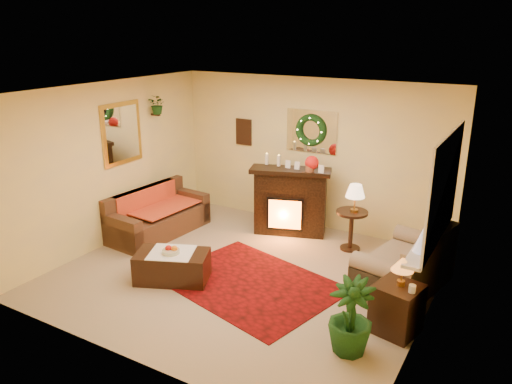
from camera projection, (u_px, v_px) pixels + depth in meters
The scene contains 31 objects.
floor at pixel (244, 274), 7.17m from camera, with size 5.00×5.00×0.00m, color beige.
ceiling at pixel (242, 92), 6.35m from camera, with size 5.00×5.00×0.00m, color white.
wall_back at pixel (311, 154), 8.61m from camera, with size 5.00×5.00×0.00m, color #EFD88C.
wall_front at pixel (124, 249), 4.91m from camera, with size 5.00×5.00×0.00m, color #EFD88C.
wall_left at pixel (110, 164), 7.95m from camera, with size 4.50×4.50×0.00m, color #EFD88C.
wall_right at pixel (434, 223), 5.57m from camera, with size 4.50×4.50×0.00m, color #EFD88C.
area_rug at pixel (250, 283), 6.91m from camera, with size 2.30×1.72×0.01m, color maroon.
sofa at pixel (158, 210), 8.46m from camera, with size 0.79×1.79×0.77m, color brown.
red_throw at pixel (163, 205), 8.62m from camera, with size 0.82×1.34×0.02m, color red.
fireplace at pixel (290, 203), 8.45m from camera, with size 1.18×0.38×1.09m, color black.
poinsettia at pixel (312, 163), 8.05m from camera, with size 0.22×0.22×0.22m, color red.
mantel_candle_a at pixel (267, 159), 8.43m from camera, with size 0.06×0.06×0.18m, color silver.
mantel_candle_b at pixel (279, 161), 8.32m from camera, with size 0.06×0.06×0.18m, color beige.
mantel_mirror at pixel (311, 131), 8.47m from camera, with size 0.92×0.02×0.72m, color white.
wreath at pixel (310, 130), 8.43m from camera, with size 0.55×0.55×0.11m, color #194719.
wall_art at pixel (244, 132), 9.16m from camera, with size 0.32×0.03×0.48m, color #381E11.
gold_mirror at pixel (122, 133), 8.05m from camera, with size 0.03×0.84×1.00m, color gold.
hanging_plant at pixel (158, 114), 8.53m from camera, with size 0.33×0.28×0.36m, color #194719.
loveseat at pixel (404, 259), 6.69m from camera, with size 0.84×1.46×0.84m, color gray.
window_frame at pixel (444, 189), 5.95m from camera, with size 0.03×1.86×1.36m, color white.
window_glass at pixel (443, 188), 5.96m from camera, with size 0.02×1.70×1.22m, color black.
window_sill at pixel (429, 239), 6.22m from camera, with size 0.22×1.86×0.04m, color white.
mini_tree at pixel (423, 240), 5.77m from camera, with size 0.22×0.22×0.33m, color silver.
sill_plant at pixel (440, 205), 6.76m from camera, with size 0.26×0.21×0.47m, color #134E1D.
side_table_round at pixel (351, 230), 7.89m from camera, with size 0.50×0.50×0.65m, color brown.
lamp_cream at pixel (355, 198), 7.68m from camera, with size 0.30×0.30×0.46m, color #FED2A3.
end_table_square at pixel (397, 311), 5.76m from camera, with size 0.48×0.48×0.59m, color #361F13.
lamp_tiffany at pixel (402, 273), 5.62m from camera, with size 0.26×0.26×0.37m, color #D3620D.
coffee_table at pixel (172, 266), 6.95m from camera, with size 0.99×0.55×0.42m, color black.
fruit_bowl at pixel (171, 252), 6.85m from camera, with size 0.24×0.24×0.06m, color #BBBF98.
floor_palm at pixel (351, 315), 5.34m from camera, with size 1.46×1.46×2.60m, color #295920.
Camera 1 is at (3.38, -5.48, 3.38)m, focal length 35.00 mm.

